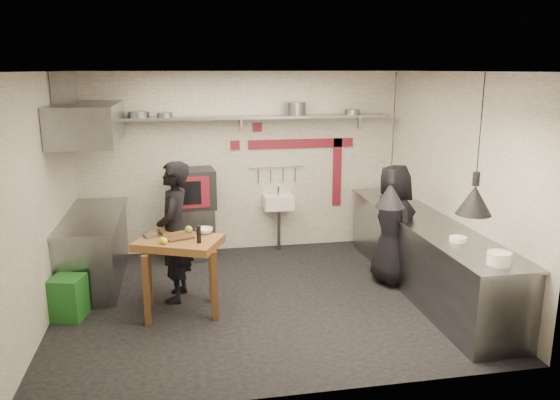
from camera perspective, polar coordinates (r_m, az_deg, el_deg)
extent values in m
plane|color=black|center=(6.99, -1.78, -10.34)|extent=(5.00, 5.00, 0.00)
plane|color=beige|center=(6.39, -1.97, 13.28)|extent=(5.00, 5.00, 0.00)
cube|color=silver|center=(8.59, -4.02, 3.93)|extent=(5.00, 0.04, 2.80)
cube|color=silver|center=(4.56, 2.19, -4.72)|extent=(5.00, 0.04, 2.80)
cube|color=silver|center=(6.66, -23.66, -0.01)|extent=(0.04, 4.20, 2.80)
cube|color=silver|center=(7.35, 17.79, 1.67)|extent=(0.04, 4.20, 2.80)
cube|color=maroon|center=(8.69, 2.23, 5.92)|extent=(1.70, 0.02, 0.14)
cube|color=maroon|center=(8.92, 5.97, 2.93)|extent=(0.14, 0.02, 1.10)
cube|color=maroon|center=(8.53, -2.38, 7.61)|extent=(0.14, 0.02, 0.14)
cube|color=maroon|center=(8.52, -4.70, 5.74)|extent=(0.14, 0.02, 0.14)
cube|color=slate|center=(8.32, -3.95, 8.62)|extent=(4.60, 0.34, 0.04)
cube|color=slate|center=(8.48, -17.03, 7.47)|extent=(0.04, 0.06, 0.24)
cube|color=slate|center=(8.48, -4.06, 8.03)|extent=(0.04, 0.06, 0.24)
cube|color=slate|center=(8.90, 8.31, 8.18)|extent=(0.04, 0.06, 0.24)
cylinder|color=slate|center=(8.28, -14.54, 8.65)|extent=(0.32, 0.32, 0.09)
cylinder|color=slate|center=(8.27, -11.94, 8.71)|extent=(0.23, 0.23, 0.07)
cylinder|color=slate|center=(8.45, 1.62, 9.53)|extent=(0.38, 0.38, 0.20)
cylinder|color=slate|center=(8.69, 7.53, 9.13)|extent=(0.28, 0.28, 0.08)
cube|color=slate|center=(8.46, -9.28, -3.34)|extent=(0.72, 0.66, 0.80)
cube|color=black|center=(8.25, -8.93, 1.20)|extent=(0.63, 0.60, 0.58)
cube|color=maroon|center=(7.98, -9.05, 0.77)|extent=(0.47, 0.06, 0.46)
cube|color=black|center=(7.96, -9.38, 0.73)|extent=(0.32, 0.04, 0.34)
cube|color=white|center=(8.62, -0.18, -0.21)|extent=(0.46, 0.34, 0.22)
cylinder|color=slate|center=(8.58, -0.18, 0.95)|extent=(0.03, 0.03, 0.14)
cylinder|color=slate|center=(8.70, -0.13, -3.09)|extent=(0.06, 0.06, 0.66)
cylinder|color=slate|center=(8.65, -0.35, 3.48)|extent=(0.90, 0.02, 0.02)
cube|color=slate|center=(7.43, 14.88, -5.59)|extent=(0.70, 3.80, 0.90)
cube|color=slate|center=(7.30, 15.10, -2.14)|extent=(0.76, 3.90, 0.03)
cylinder|color=white|center=(5.86, 21.93, -5.68)|extent=(0.30, 0.30, 0.13)
cylinder|color=white|center=(6.50, 18.11, -3.90)|extent=(0.20, 0.20, 0.05)
cube|color=slate|center=(7.83, -18.84, -4.90)|extent=(0.70, 1.90, 0.90)
cube|color=slate|center=(7.70, -19.10, -1.61)|extent=(0.76, 2.00, 0.03)
cube|color=slate|center=(7.49, -19.45, 7.57)|extent=(0.78, 1.60, 0.50)
cube|color=slate|center=(7.50, -21.61, 10.48)|extent=(0.28, 0.28, 0.50)
cube|color=#1D6120|center=(6.87, -21.25, -9.48)|extent=(0.43, 0.43, 0.50)
cube|color=#53351B|center=(6.42, -10.49, -3.86)|extent=(0.36, 0.31, 0.02)
cylinder|color=black|center=(6.20, -8.48, -3.56)|extent=(0.06, 0.06, 0.20)
sphere|color=yellow|center=(6.26, -12.15, -4.14)|extent=(0.07, 0.07, 0.07)
sphere|color=yellow|center=(6.24, -11.98, -4.21)|extent=(0.09, 0.09, 0.07)
sphere|color=olive|center=(6.58, -9.53, -3.07)|extent=(0.12, 0.12, 0.09)
cube|color=slate|center=(6.55, -13.14, -3.63)|extent=(0.23, 0.20, 0.03)
imported|color=white|center=(6.57, -7.90, -3.19)|extent=(0.26, 0.26, 0.06)
imported|color=black|center=(6.84, -10.98, -3.29)|extent=(0.53, 0.70, 1.75)
imported|color=black|center=(7.41, 11.73, -2.56)|extent=(0.64, 0.87, 1.62)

